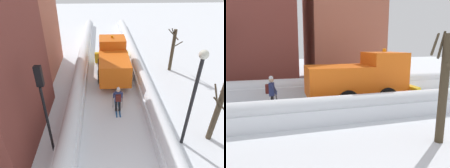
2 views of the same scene
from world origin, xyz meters
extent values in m
plane|color=white|center=(0.00, 10.00, 0.00)|extent=(80.00, 80.00, 0.00)
cube|color=white|center=(-2.46, 10.00, 0.37)|extent=(1.10, 36.00, 0.75)
cylinder|color=white|center=(-2.46, 10.00, 0.75)|extent=(0.90, 34.20, 0.90)
cube|color=white|center=(2.46, 10.00, 0.34)|extent=(1.10, 36.00, 0.68)
cylinder|color=white|center=(2.46, 10.00, 0.68)|extent=(0.90, 34.20, 0.90)
cube|color=orange|center=(0.26, 9.97, 1.40)|extent=(2.30, 3.40, 1.60)
cube|color=orange|center=(0.26, 12.67, 1.75)|extent=(2.20, 2.00, 2.30)
cube|color=black|center=(0.26, 13.63, 2.26)|extent=(1.85, 0.06, 1.01)
cube|color=yellow|center=(0.26, 14.02, 0.55)|extent=(3.20, 0.46, 1.13)
cylinder|color=orange|center=(0.26, 12.67, 3.02)|extent=(0.20, 0.20, 0.18)
cylinder|color=black|center=(-0.89, 12.37, 0.55)|extent=(0.25, 1.10, 1.10)
cylinder|color=black|center=(1.41, 12.37, 0.55)|extent=(0.25, 1.10, 1.10)
cylinder|color=black|center=(-0.89, 10.17, 0.55)|extent=(0.25, 1.10, 1.10)
cylinder|color=black|center=(1.41, 10.17, 0.55)|extent=(0.25, 1.10, 1.10)
cylinder|color=black|center=(0.17, 6.51, 0.41)|extent=(0.14, 0.14, 0.82)
cylinder|color=black|center=(0.39, 6.51, 0.41)|extent=(0.14, 0.14, 0.82)
cube|color=navy|center=(0.28, 6.51, 1.13)|extent=(0.42, 0.26, 0.62)
cube|color=#591E19|center=(0.28, 6.30, 1.16)|extent=(0.32, 0.16, 0.44)
sphere|color=tan|center=(0.28, 6.51, 1.60)|extent=(0.24, 0.24, 0.24)
sphere|color=silver|center=(0.28, 6.51, 1.70)|extent=(0.22, 0.22, 0.22)
cylinder|color=navy|center=(0.02, 6.61, 1.16)|extent=(0.09, 0.33, 0.56)
cylinder|color=navy|center=(0.54, 6.61, 1.16)|extent=(0.09, 0.33, 0.56)
cube|color=#194C8C|center=(0.17, 6.76, 0.01)|extent=(0.09, 1.80, 0.03)
cube|color=#194C8C|center=(0.39, 6.76, 0.01)|extent=(0.09, 1.80, 0.03)
cylinder|color=#262628|center=(-0.02, 6.73, 0.60)|extent=(0.02, 0.19, 1.19)
cylinder|color=#262628|center=(0.58, 6.73, 0.60)|extent=(0.02, 0.19, 1.19)
cylinder|color=black|center=(-3.22, 3.50, 1.90)|extent=(0.12, 0.12, 3.80)
cube|color=black|center=(-3.22, 3.64, 4.25)|extent=(0.28, 0.24, 0.90)
sphere|color=red|center=(-3.22, 3.77, 4.53)|extent=(0.18, 0.18, 0.18)
sphere|color=gold|center=(-3.22, 3.77, 4.25)|extent=(0.18, 0.18, 0.18)
sphere|color=green|center=(-3.22, 3.77, 3.97)|extent=(0.18, 0.18, 0.18)
cylinder|color=black|center=(3.46, 3.68, 2.42)|extent=(0.16, 0.16, 4.84)
sphere|color=silver|center=(3.46, 3.68, 5.02)|extent=(0.40, 0.40, 0.40)
cylinder|color=#443728|center=(5.04, 3.92, 1.83)|extent=(0.28, 0.28, 3.66)
cylinder|color=#443728|center=(4.94, 3.60, 2.38)|extent=(0.95, 0.37, 0.98)
cylinder|color=#443728|center=(4.76, 3.91, 2.70)|extent=(0.10, 0.86, 1.10)
cylinder|color=#403424|center=(5.42, 12.14, 1.83)|extent=(0.28, 0.28, 3.67)
cylinder|color=#403424|center=(5.18, 11.87, 3.34)|extent=(0.75, 0.83, 0.76)
cylinder|color=#403424|center=(5.27, 12.04, 3.31)|extent=(0.36, 0.51, 0.91)
cylinder|color=#403424|center=(5.82, 12.27, 2.34)|extent=(0.35, 1.22, 0.96)
camera|label=1|loc=(-0.64, -3.46, 8.06)|focal=31.40mm
camera|label=2|loc=(10.98, 6.94, 3.31)|focal=33.53mm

